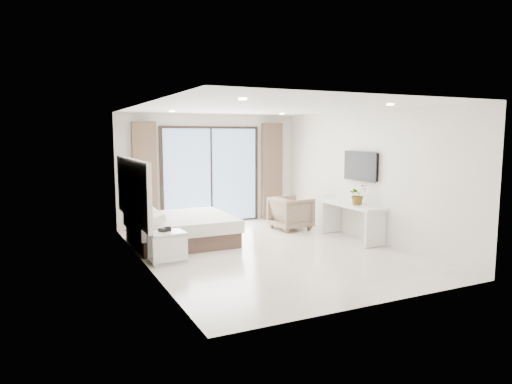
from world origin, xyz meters
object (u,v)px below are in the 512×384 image
Objects in this scene: console_desk at (352,213)px; armchair at (291,211)px; bed at (180,229)px; nightstand at (167,247)px.

armchair is at bearing 112.45° from console_desk.
bed is 3.59m from console_desk.
console_desk reaches higher than nightstand.
nightstand is 0.36× the size of console_desk.
console_desk is (3.36, -1.23, 0.27)m from bed.
nightstand is at bearing -115.63° from bed.
nightstand is 0.72× the size of armchair.
armchair reaches higher than nightstand.
bed is 2.76m from armchair.
console_desk is at bearing -1.65° from nightstand.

